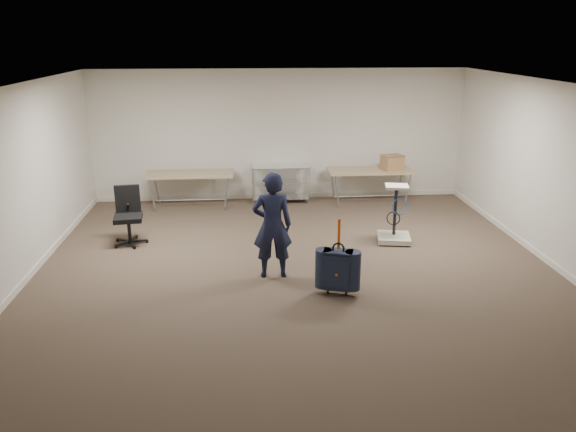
{
  "coord_description": "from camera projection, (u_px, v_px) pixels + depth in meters",
  "views": [
    {
      "loc": [
        -0.76,
        -7.51,
        3.46
      ],
      "look_at": [
        -0.14,
        0.3,
        0.93
      ],
      "focal_mm": 35.0,
      "sensor_mm": 36.0,
      "label": 1
    }
  ],
  "objects": [
    {
      "name": "ground",
      "position": [
        299.0,
        282.0,
        8.25
      ],
      "size": [
        9.0,
        9.0,
        0.0
      ],
      "primitive_type": "plane",
      "color": "#47392B",
      "rests_on": "ground"
    },
    {
      "name": "room_shell",
      "position": [
        291.0,
        245.0,
        9.54
      ],
      "size": [
        8.0,
        9.0,
        9.0
      ],
      "color": "beige",
      "rests_on": "ground"
    },
    {
      "name": "folding_table_left",
      "position": [
        190.0,
        176.0,
        11.64
      ],
      "size": [
        1.8,
        0.75,
        0.73
      ],
      "color": "#9F8261",
      "rests_on": "ground"
    },
    {
      "name": "folding_table_right",
      "position": [
        370.0,
        172.0,
        11.93
      ],
      "size": [
        1.8,
        0.75,
        0.73
      ],
      "color": "#9F8261",
      "rests_on": "ground"
    },
    {
      "name": "wire_shelf",
      "position": [
        280.0,
        182.0,
        12.09
      ],
      "size": [
        1.22,
        0.47,
        0.8
      ],
      "color": "silver",
      "rests_on": "ground"
    },
    {
      "name": "person",
      "position": [
        272.0,
        225.0,
        8.21
      ],
      "size": [
        0.59,
        0.39,
        1.61
      ],
      "primitive_type": "imported",
      "rotation": [
        0.0,
        0.0,
        3.16
      ],
      "color": "black",
      "rests_on": "ground"
    },
    {
      "name": "suitcase",
      "position": [
        338.0,
        270.0,
        7.74
      ],
      "size": [
        0.45,
        0.34,
        1.1
      ],
      "color": "black",
      "rests_on": "ground"
    },
    {
      "name": "office_chair",
      "position": [
        129.0,
        227.0,
        9.7
      ],
      "size": [
        0.61,
        0.61,
        1.0
      ],
      "color": "black",
      "rests_on": "ground"
    },
    {
      "name": "equipment_cart",
      "position": [
        394.0,
        227.0,
        9.79
      ],
      "size": [
        0.64,
        0.64,
        1.02
      ],
      "color": "silver",
      "rests_on": "ground"
    },
    {
      "name": "cardboard_box",
      "position": [
        392.0,
        162.0,
        11.87
      ],
      "size": [
        0.5,
        0.43,
        0.32
      ],
      "primitive_type": "cube",
      "rotation": [
        0.0,
        0.0,
        0.3
      ],
      "color": "olive",
      "rests_on": "folding_table_right"
    }
  ]
}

